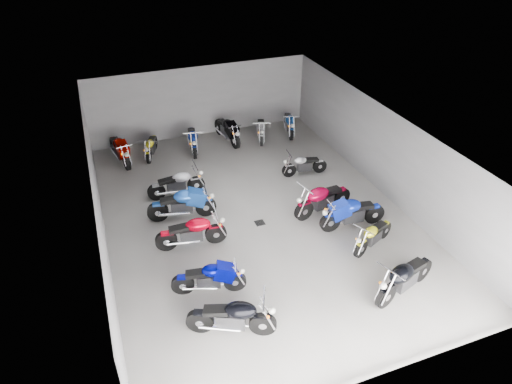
% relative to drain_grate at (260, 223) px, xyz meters
% --- Properties ---
extents(ground, '(14.00, 14.00, 0.00)m').
position_rel_drain_grate_xyz_m(ground, '(0.00, 0.50, -0.01)').
color(ground, '#9E9B95').
rests_on(ground, ground).
extents(wall_back, '(10.00, 0.10, 3.20)m').
position_rel_drain_grate_xyz_m(wall_back, '(0.00, 7.50, 1.59)').
color(wall_back, gray).
rests_on(wall_back, ground).
extents(wall_left, '(0.10, 14.00, 3.20)m').
position_rel_drain_grate_xyz_m(wall_left, '(-5.00, 0.50, 1.59)').
color(wall_left, gray).
rests_on(wall_left, ground).
extents(wall_right, '(0.10, 14.00, 3.20)m').
position_rel_drain_grate_xyz_m(wall_right, '(5.00, 0.50, 1.59)').
color(wall_right, gray).
rests_on(wall_right, ground).
extents(ceiling, '(10.00, 14.00, 0.04)m').
position_rel_drain_grate_xyz_m(ceiling, '(0.00, 0.50, 3.21)').
color(ceiling, black).
rests_on(ceiling, wall_back).
extents(drain_grate, '(0.32, 0.32, 0.01)m').
position_rel_drain_grate_xyz_m(drain_grate, '(0.00, 0.00, 0.00)').
color(drain_grate, black).
rests_on(drain_grate, ground).
extents(motorcycle_left_a, '(2.16, 1.08, 1.01)m').
position_rel_drain_grate_xyz_m(motorcycle_left_a, '(-2.31, -4.11, 0.55)').
color(motorcycle_left_a, black).
rests_on(motorcycle_left_a, ground).
extents(motorcycle_left_b, '(2.05, 0.70, 0.92)m').
position_rel_drain_grate_xyz_m(motorcycle_left_b, '(-2.45, -2.51, 0.50)').
color(motorcycle_left_b, black).
rests_on(motorcycle_left_b, ground).
extents(motorcycle_left_d, '(2.26, 0.52, 0.99)m').
position_rel_drain_grate_xyz_m(motorcycle_left_d, '(-2.43, -0.38, 0.54)').
color(motorcycle_left_d, black).
rests_on(motorcycle_left_d, ground).
extents(motorcycle_left_e, '(2.35, 0.61, 1.04)m').
position_rel_drain_grate_xyz_m(motorcycle_left_e, '(-2.36, 1.21, 0.56)').
color(motorcycle_left_e, black).
rests_on(motorcycle_left_e, ground).
extents(motorcycle_left_f, '(2.14, 0.41, 0.94)m').
position_rel_drain_grate_xyz_m(motorcycle_left_f, '(-2.25, 2.67, 0.51)').
color(motorcycle_left_f, black).
rests_on(motorcycle_left_f, ground).
extents(motorcycle_right_a, '(2.29, 0.88, 1.04)m').
position_rel_drain_grate_xyz_m(motorcycle_right_a, '(2.57, -4.45, 0.56)').
color(motorcycle_right_a, black).
rests_on(motorcycle_right_a, ground).
extents(motorcycle_right_b, '(1.82, 0.91, 0.85)m').
position_rel_drain_grate_xyz_m(motorcycle_right_b, '(2.87, -2.42, 0.46)').
color(motorcycle_right_b, black).
rests_on(motorcycle_right_b, ground).
extents(motorcycle_right_c, '(2.34, 0.49, 1.03)m').
position_rel_drain_grate_xyz_m(motorcycle_right_c, '(2.79, -1.27, 0.55)').
color(motorcycle_right_c, black).
rests_on(motorcycle_right_c, ground).
extents(motorcycle_right_d, '(2.35, 0.66, 1.04)m').
position_rel_drain_grate_xyz_m(motorcycle_right_d, '(2.25, -0.18, 0.56)').
color(motorcycle_right_d, black).
rests_on(motorcycle_right_d, ground).
extents(motorcycle_right_f, '(1.87, 0.41, 0.82)m').
position_rel_drain_grate_xyz_m(motorcycle_right_f, '(2.81, 2.42, 0.44)').
color(motorcycle_right_f, black).
rests_on(motorcycle_right_f, ground).
extents(motorcycle_back_a, '(0.65, 2.35, 1.04)m').
position_rel_drain_grate_xyz_m(motorcycle_back_a, '(-3.91, 6.07, 0.56)').
color(motorcycle_back_a, black).
rests_on(motorcycle_back_a, ground).
extents(motorcycle_back_b, '(0.77, 1.83, 0.84)m').
position_rel_drain_grate_xyz_m(motorcycle_back_b, '(-2.61, 6.12, 0.45)').
color(motorcycle_back_b, black).
rests_on(motorcycle_back_b, ground).
extents(motorcycle_back_c, '(0.55, 2.20, 0.97)m').
position_rel_drain_grate_xyz_m(motorcycle_back_c, '(-0.83, 5.99, 0.52)').
color(motorcycle_back_c, black).
rests_on(motorcycle_back_c, ground).
extents(motorcycle_back_d, '(0.58, 2.32, 1.02)m').
position_rel_drain_grate_xyz_m(motorcycle_back_d, '(0.85, 6.32, 0.55)').
color(motorcycle_back_d, black).
rests_on(motorcycle_back_d, ground).
extents(motorcycle_back_e, '(0.80, 1.96, 0.89)m').
position_rel_drain_grate_xyz_m(motorcycle_back_e, '(2.36, 6.00, 0.48)').
color(motorcycle_back_e, black).
rests_on(motorcycle_back_e, ground).
extents(motorcycle_back_f, '(0.73, 2.07, 0.93)m').
position_rel_drain_grate_xyz_m(motorcycle_back_f, '(3.81, 6.12, 0.50)').
color(motorcycle_back_f, black).
rests_on(motorcycle_back_f, ground).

